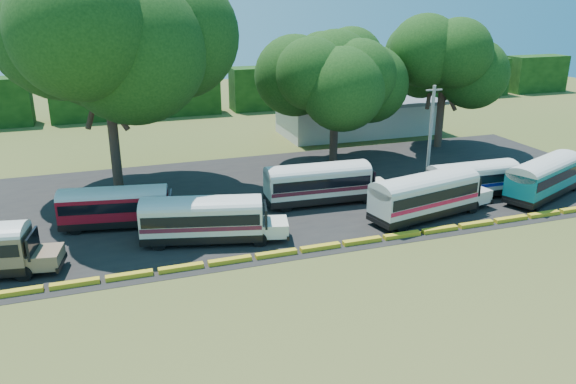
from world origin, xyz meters
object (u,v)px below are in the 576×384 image
object	(u,v)px
bus_cream_west	(205,217)
bus_teal	(545,175)
bus_white_red	(427,193)
tree_west	(103,39)
bus_red	(117,205)

from	to	relation	value
bus_cream_west	bus_teal	distance (m)	27.61
bus_white_red	tree_west	distance (m)	26.91
bus_cream_west	bus_teal	xyz separation A→B (m)	(27.61, -0.25, 0.12)
bus_red	bus_cream_west	distance (m)	7.03
bus_white_red	bus_teal	bearing A→B (deg)	-7.91
bus_cream_west	tree_west	world-z (taller)	tree_west
bus_teal	tree_west	bearing A→B (deg)	136.32
bus_teal	bus_cream_west	bearing A→B (deg)	156.36
bus_white_red	tree_west	world-z (taller)	tree_west
bus_red	bus_white_red	xyz separation A→B (m)	(21.49, -5.55, 0.23)
bus_cream_west	bus_white_red	size ratio (longest dim) A/B	0.93
tree_west	bus_white_red	bearing A→B (deg)	-31.53
bus_cream_west	bus_teal	size ratio (longest dim) A/B	0.96
bus_cream_west	bus_red	bearing A→B (deg)	153.33
bus_cream_west	tree_west	distance (m)	16.79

